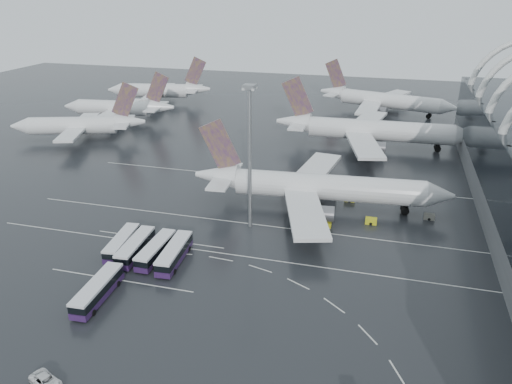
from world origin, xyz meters
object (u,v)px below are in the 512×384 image
(bus_row_near_b, at_px, (136,247))
(jet_remote_mid, at_px, (121,108))
(bus_row_near_a, at_px, (122,243))
(bus_row_far_b, at_px, (98,290))
(gse_cart_belly_c, at_px, (326,225))
(jet_remote_west, at_px, (81,125))
(bus_row_near_d, at_px, (174,253))
(bus_row_near_c, at_px, (156,250))
(van_curve_a, at_px, (46,381))
(gse_cart_belly_d, at_px, (429,217))
(airliner_main, at_px, (315,187))
(gse_cart_belly_e, at_px, (350,198))
(airliner_gate_b, at_px, (369,131))
(gse_cart_belly_a, at_px, (371,221))
(floodlight_mast, at_px, (250,141))
(airliner_gate_c, at_px, (383,101))
(jet_remote_far, at_px, (161,91))

(bus_row_near_b, bearing_deg, jet_remote_mid, 26.93)
(bus_row_near_a, distance_m, bus_row_far_b, 16.54)
(bus_row_near_b, distance_m, gse_cart_belly_c, 40.47)
(jet_remote_west, height_order, bus_row_near_d, jet_remote_west)
(bus_row_near_c, distance_m, van_curve_a, 34.17)
(bus_row_near_b, relative_size, bus_row_near_d, 0.97)
(bus_row_near_c, bearing_deg, bus_row_near_a, 83.56)
(bus_row_near_b, distance_m, gse_cart_belly_d, 64.23)
(airliner_main, xyz_separation_m, bus_row_near_c, (-25.50, -31.72, -3.37))
(bus_row_near_a, height_order, gse_cart_belly_e, bus_row_near_a)
(airliner_gate_b, height_order, bus_row_far_b, airliner_gate_b)
(airliner_main, height_order, gse_cart_belly_a, airliner_main)
(bus_row_near_c, bearing_deg, bus_row_near_b, 90.55)
(airliner_main, relative_size, floodlight_mast, 1.95)
(airliner_gate_c, xyz_separation_m, van_curve_a, (-35.73, -166.53, -4.34))
(airliner_gate_b, height_order, bus_row_near_c, airliner_gate_b)
(gse_cart_belly_a, bearing_deg, van_curve_a, -122.20)
(bus_row_far_b, bearing_deg, airliner_main, -34.82)
(airliner_gate_b, xyz_separation_m, floodlight_mast, (-20.87, -65.39, 13.86))
(airliner_gate_c, relative_size, bus_row_near_a, 4.42)
(bus_row_near_d, bearing_deg, gse_cart_belly_d, -60.15)
(gse_cart_belly_e, bearing_deg, airliner_gate_c, 87.90)
(jet_remote_mid, distance_m, jet_remote_far, 34.00)
(gse_cart_belly_d, bearing_deg, bus_row_near_d, -145.62)
(bus_row_near_c, distance_m, gse_cart_belly_d, 60.55)
(bus_row_far_b, height_order, van_curve_a, bus_row_far_b)
(airliner_gate_c, bearing_deg, bus_row_near_b, -91.40)
(airliner_gate_b, relative_size, jet_remote_mid, 1.42)
(bus_row_near_a, height_order, bus_row_near_d, bus_row_near_d)
(jet_remote_mid, relative_size, gse_cart_belly_a, 17.78)
(airliner_gate_b, relative_size, bus_row_near_a, 4.96)
(airliner_main, height_order, gse_cart_belly_e, airliner_main)
(floodlight_mast, height_order, gse_cart_belly_a, floodlight_mast)
(bus_row_near_b, bearing_deg, van_curve_a, -175.40)
(airliner_main, bearing_deg, gse_cart_belly_e, 33.06)
(jet_remote_west, relative_size, gse_cart_belly_a, 17.66)
(jet_remote_far, bearing_deg, van_curve_a, 99.63)
(jet_remote_far, distance_m, bus_row_near_c, 139.29)
(airliner_gate_c, relative_size, bus_row_near_d, 4.14)
(floodlight_mast, bearing_deg, jet_remote_far, 123.92)
(bus_row_near_a, bearing_deg, gse_cart_belly_a, -68.29)
(airliner_main, relative_size, gse_cart_belly_d, 25.61)
(airliner_main, xyz_separation_m, bus_row_near_d, (-21.49, -32.03, -3.29))
(bus_row_near_a, relative_size, gse_cart_belly_e, 5.02)
(airliner_gate_c, height_order, jet_remote_mid, airliner_gate_c)
(bus_row_near_a, bearing_deg, jet_remote_far, 15.44)
(gse_cart_belly_d, bearing_deg, gse_cart_belly_a, -154.79)
(airliner_gate_b, bearing_deg, bus_row_near_a, -118.91)
(bus_row_far_b, bearing_deg, gse_cart_belly_a, -48.85)
(jet_remote_mid, bearing_deg, gse_cart_belly_a, 138.92)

